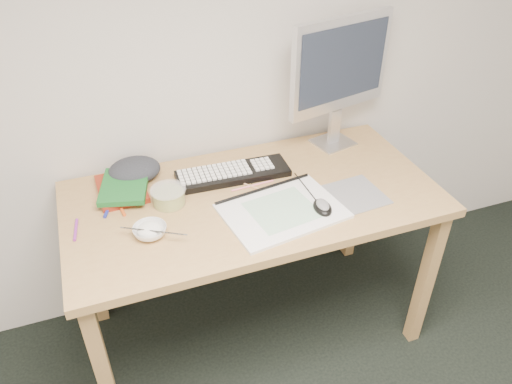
# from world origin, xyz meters

# --- Properties ---
(desk) EXTENTS (1.40, 0.70, 0.75)m
(desk) POSITION_xyz_m (-0.12, 1.43, 0.67)
(desk) COLOR tan
(desk) RESTS_ON ground
(mousepad) EXTENTS (0.24, 0.22, 0.00)m
(mousepad) POSITION_xyz_m (0.23, 1.30, 0.75)
(mousepad) COLOR slate
(mousepad) RESTS_ON desk
(sketchpad) EXTENTS (0.46, 0.35, 0.01)m
(sketchpad) POSITION_xyz_m (-0.06, 1.29, 0.76)
(sketchpad) COLOR white
(sketchpad) RESTS_ON desk
(keyboard) EXTENTS (0.45, 0.16, 0.03)m
(keyboard) POSITION_xyz_m (-0.16, 1.58, 0.76)
(keyboard) COLOR black
(keyboard) RESTS_ON desk
(monitor) EXTENTS (0.47, 0.18, 0.55)m
(monitor) POSITION_xyz_m (0.34, 1.68, 1.10)
(monitor) COLOR silver
(monitor) RESTS_ON desk
(mouse) EXTENTS (0.07, 0.11, 0.03)m
(mouse) POSITION_xyz_m (0.08, 1.25, 0.78)
(mouse) COLOR black
(mouse) RESTS_ON sketchpad
(rice_bowl) EXTENTS (0.14, 0.14, 0.04)m
(rice_bowl) POSITION_xyz_m (-0.53, 1.33, 0.77)
(rice_bowl) COLOR white
(rice_bowl) RESTS_ON desk
(chopsticks) EXTENTS (0.20, 0.12, 0.02)m
(chopsticks) POSITION_xyz_m (-0.52, 1.30, 0.79)
(chopsticks) COLOR #B4B4B7
(chopsticks) RESTS_ON rice_bowl
(fruit_tub) EXTENTS (0.16, 0.16, 0.06)m
(fruit_tub) POSITION_xyz_m (-0.43, 1.49, 0.78)
(fruit_tub) COLOR gold
(fruit_tub) RESTS_ON desk
(book_red) EXTENTS (0.18, 0.24, 0.02)m
(book_red) POSITION_xyz_m (-0.59, 1.63, 0.76)
(book_red) COLOR maroon
(book_red) RESTS_ON desk
(book_green) EXTENTS (0.22, 0.27, 0.02)m
(book_green) POSITION_xyz_m (-0.57, 1.61, 0.78)
(book_green) COLOR #175C22
(book_green) RESTS_ON book_red
(cloth_lump) EXTENTS (0.19, 0.17, 0.07)m
(cloth_lump) POSITION_xyz_m (-0.52, 1.70, 0.79)
(cloth_lump) COLOR #26272D
(cloth_lump) RESTS_ON desk
(pencil_pink) EXTENTS (0.18, 0.02, 0.01)m
(pencil_pink) POSITION_xyz_m (-0.11, 1.49, 0.75)
(pencil_pink) COLOR pink
(pencil_pink) RESTS_ON desk
(pencil_tan) EXTENTS (0.13, 0.16, 0.01)m
(pencil_tan) POSITION_xyz_m (-0.13, 1.51, 0.75)
(pencil_tan) COLOR tan
(pencil_tan) RESTS_ON desk
(pencil_black) EXTENTS (0.18, 0.06, 0.01)m
(pencil_black) POSITION_xyz_m (-0.02, 1.53, 0.75)
(pencil_black) COLOR black
(pencil_black) RESTS_ON desk
(marker_blue) EXTENTS (0.06, 0.13, 0.01)m
(marker_blue) POSITION_xyz_m (-0.64, 1.54, 0.76)
(marker_blue) COLOR #1C269B
(marker_blue) RESTS_ON desk
(marker_orange) EXTENTS (0.03, 0.12, 0.01)m
(marker_orange) POSITION_xyz_m (-0.61, 1.52, 0.76)
(marker_orange) COLOR #F15B1C
(marker_orange) RESTS_ON desk
(marker_purple) EXTENTS (0.03, 0.12, 0.01)m
(marker_purple) POSITION_xyz_m (-0.77, 1.44, 0.76)
(marker_purple) COLOR purple
(marker_purple) RESTS_ON desk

